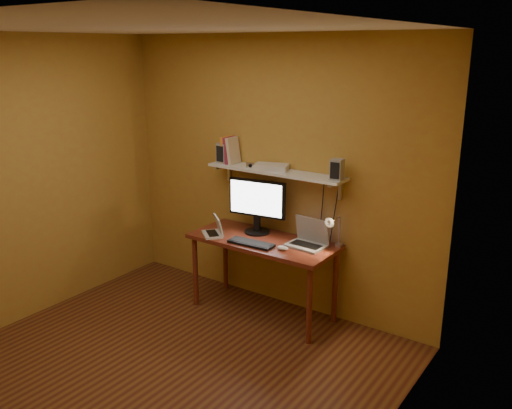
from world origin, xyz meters
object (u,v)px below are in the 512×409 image
Objects in this scene: laptop at (309,239)px; router at (271,167)px; shelf_camera at (251,165)px; keyboard at (251,243)px; desk_lamp at (334,228)px; monitor at (257,203)px; wall_shelf at (275,172)px; desk at (263,248)px; netbook at (215,230)px; speaker_right at (337,169)px; speaker_left at (224,153)px; mouse at (283,248)px.

laptop is 1.13× the size of router.
shelf_camera reaches higher than laptop.
keyboard is 1.16× the size of desk_lamp.
monitor is 1.64× the size of laptop.
desk_lamp is (0.66, -0.07, -0.40)m from wall_shelf.
shelf_camera is at bearing 164.79° from monitor.
netbook is (-0.44, -0.16, 0.14)m from desk.
shelf_camera is at bearing -179.28° from laptop.
speaker_right reaches higher than router.
keyboard is (-0.01, -0.17, 0.10)m from desk.
wall_shelf reaches higher than monitor.
speaker_left is (-0.59, 0.18, 0.81)m from desk.
netbook is (-0.29, -0.29, -0.24)m from monitor.
desk_lamp is (0.82, -0.00, -0.08)m from monitor.
speaker_right is at bearing -4.68° from monitor.
speaker_left is at bearing -178.42° from wall_shelf.
router is (0.12, 0.06, 0.36)m from monitor.
shelf_camera is at bearing 149.99° from desk.
mouse is 1.17× the size of shelf_camera.
wall_shelf is 4.73× the size of netbook.
keyboard is at bearing -25.86° from speaker_left.
speaker_left is (-0.15, 0.34, 0.67)m from netbook.
mouse is at bearing 42.09° from netbook.
monitor is 0.47m from netbook.
desk_lamp is 0.83m from router.
speaker_left reaches higher than desk.
mouse is at bearing -115.95° from laptop.
desk is 0.49m from netbook.
router is at bearing 101.22° from desk.
speaker_right is at bearing 15.54° from desk.
speaker_left is 0.56m from router.
speaker_left reaches higher than netbook.
keyboard is 4.02× the size of mouse.
speaker_right is (0.64, -0.02, 0.11)m from wall_shelf.
mouse is (0.31, 0.05, 0.01)m from keyboard.
desk_lamp is 1.00m from shelf_camera.
laptop is 0.81× the size of keyboard.
keyboard is 2.38× the size of speaker_right.
laptop is 0.69m from speaker_right.
wall_shelf is at bearing 171.50° from laptop.
speaker_right is at bearing 2.72° from shelf_camera.
router is (-0.46, 0.08, 0.58)m from laptop.
monitor reaches higher than desk_lamp.
mouse is 0.84m from speaker_right.
monitor is at bearing -155.07° from router.
monitor is 0.44m from keyboard.
router is at bearing -163.36° from wall_shelf.
speaker_right is at bearing 23.48° from laptop.
speaker_left is at bearing 153.26° from netbook.
router is (-0.04, -0.01, 0.04)m from wall_shelf.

